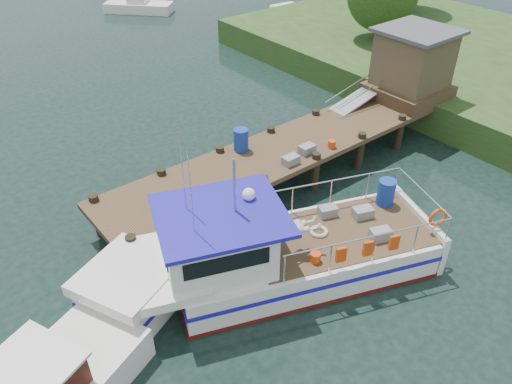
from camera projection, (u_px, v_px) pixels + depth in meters
ground_plane at (252, 193)px, 18.95m from camera, size 160.00×160.00×0.00m
dock at (373, 94)px, 20.99m from camera, size 16.60×3.00×4.78m
lobster_boat at (261, 256)px, 14.65m from camera, size 10.74×6.23×5.28m
moored_b at (139, 7)px, 38.76m from camera, size 4.81×4.98×1.14m
moored_c at (287, 15)px, 36.85m from camera, size 7.18×2.90×1.11m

